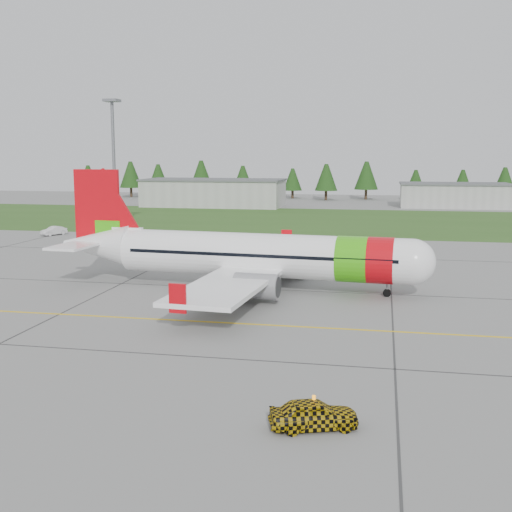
# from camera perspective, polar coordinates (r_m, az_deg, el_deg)

# --- Properties ---
(ground) EXTENTS (320.00, 320.00, 0.00)m
(ground) POSITION_cam_1_polar(r_m,az_deg,el_deg) (38.92, -2.82, -9.09)
(ground) COLOR gray
(ground) RESTS_ON ground
(aircraft) EXTENTS (35.29, 32.61, 10.69)m
(aircraft) POSITION_cam_1_polar(r_m,az_deg,el_deg) (57.82, -0.24, 0.06)
(aircraft) COLOR white
(aircraft) RESTS_ON ground
(follow_me_car) EXTENTS (1.80, 1.95, 3.98)m
(follow_me_car) POSITION_cam_1_polar(r_m,az_deg,el_deg) (28.99, 5.18, -11.42)
(follow_me_car) COLOR gold
(follow_me_car) RESTS_ON ground
(service_van) EXTENTS (1.83, 1.79, 4.03)m
(service_van) POSITION_cam_1_polar(r_m,az_deg,el_deg) (101.50, -17.58, 2.91)
(service_van) COLOR silver
(service_van) RESTS_ON ground
(grass_strip) EXTENTS (320.00, 50.00, 0.03)m
(grass_strip) POSITION_cam_1_polar(r_m,az_deg,el_deg) (118.83, 6.81, 3.13)
(grass_strip) COLOR #30561E
(grass_strip) RESTS_ON ground
(taxi_guideline) EXTENTS (120.00, 0.25, 0.02)m
(taxi_guideline) POSITION_cam_1_polar(r_m,az_deg,el_deg) (46.39, -0.42, -6.07)
(taxi_guideline) COLOR gold
(taxi_guideline) RESTS_ON ground
(hangar_west) EXTENTS (32.00, 14.00, 6.00)m
(hangar_west) POSITION_cam_1_polar(r_m,az_deg,el_deg) (151.28, -3.77, 5.57)
(hangar_west) COLOR #A8A8A3
(hangar_west) RESTS_ON ground
(hangar_east) EXTENTS (24.00, 12.00, 5.20)m
(hangar_east) POSITION_cam_1_polar(r_m,az_deg,el_deg) (154.98, 17.19, 5.12)
(hangar_east) COLOR #A8A8A3
(hangar_east) RESTS_ON ground
(floodlight_mast) EXTENTS (0.50, 0.50, 20.00)m
(floodlight_mast) POSITION_cam_1_polar(r_m,az_deg,el_deg) (102.47, -12.50, 7.65)
(floodlight_mast) COLOR slate
(floodlight_mast) RESTS_ON ground
(treeline) EXTENTS (160.00, 8.00, 10.00)m
(treeline) POSITION_cam_1_polar(r_m,az_deg,el_deg) (174.25, 8.30, 6.60)
(treeline) COLOR #1C3F14
(treeline) RESTS_ON ground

